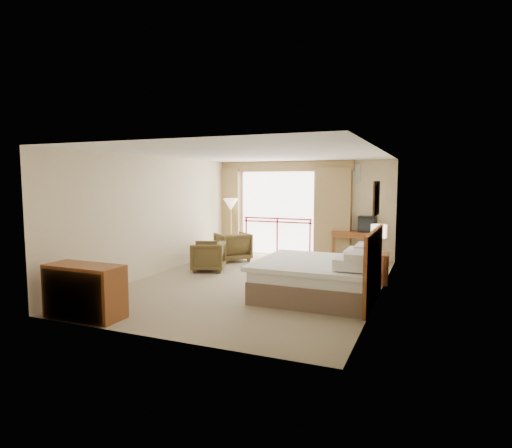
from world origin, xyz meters
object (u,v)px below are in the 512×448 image
at_px(bed, 320,277).
at_px(tv, 368,224).
at_px(side_table, 209,250).
at_px(floor_lamp, 231,206).
at_px(nightstand, 378,268).
at_px(dresser, 85,291).
at_px(wastebasket, 321,259).
at_px(armchair_near, 208,271).
at_px(table_lamp, 379,232).
at_px(armchair_far, 233,260).
at_px(desk, 356,237).

xyz_separation_m(bed, tv, (0.30, 3.94, 0.62)).
height_order(side_table, floor_lamp, floor_lamp).
bearing_deg(nightstand, dresser, -138.35).
height_order(wastebasket, armchair_near, armchair_near).
bearing_deg(tv, nightstand, -78.67).
bearing_deg(floor_lamp, dresser, -86.29).
xyz_separation_m(table_lamp, armchair_far, (-3.92, 1.05, -1.09)).
height_order(table_lamp, floor_lamp, floor_lamp).
bearing_deg(tv, armchair_far, -160.88).
bearing_deg(floor_lamp, armchair_near, -77.80).
bearing_deg(armchair_near, nightstand, 74.75).
distance_m(bed, nightstand, 1.77).
bearing_deg(armchair_far, floor_lamp, -109.42).
bearing_deg(wastebasket, table_lamp, -43.81).
height_order(wastebasket, armchair_far, armchair_far).
xyz_separation_m(nightstand, tv, (-0.56, 2.39, 0.69)).
distance_m(bed, dresser, 4.06).
bearing_deg(dresser, nightstand, 41.28).
bearing_deg(bed, desk, 90.06).
height_order(tv, armchair_far, tv).
bearing_deg(wastebasket, desk, 49.85).
bearing_deg(dresser, tv, 57.56).
relative_size(side_table, dresser, 0.45).
distance_m(table_lamp, wastebasket, 2.41).
xyz_separation_m(nightstand, wastebasket, (-1.60, 1.58, -0.18)).
relative_size(nightstand, floor_lamp, 0.39).
height_order(nightstand, floor_lamp, floor_lamp).
bearing_deg(wastebasket, side_table, -154.84).
bearing_deg(bed, wastebasket, 103.30).
height_order(wastebasket, dresser, dresser).
bearing_deg(wastebasket, nightstand, -44.73).
bearing_deg(wastebasket, floor_lamp, 172.36).
distance_m(nightstand, tv, 2.55).
xyz_separation_m(nightstand, floor_lamp, (-4.38, 1.96, 1.09)).
relative_size(wastebasket, side_table, 0.46).
height_order(armchair_far, armchair_near, armchair_far).
height_order(nightstand, side_table, nightstand).
height_order(desk, wastebasket, desk).
xyz_separation_m(table_lamp, side_table, (-4.22, 0.30, -0.69)).
xyz_separation_m(table_lamp, armchair_near, (-3.89, -0.36, -1.09)).
height_order(nightstand, dresser, dresser).
distance_m(wastebasket, dresser, 6.20).
height_order(floor_lamp, dresser, floor_lamp).
height_order(tv, wastebasket, tv).
bearing_deg(side_table, armchair_far, 68.08).
distance_m(desk, tv, 0.49).
bearing_deg(wastebasket, bed, -76.70).
bearing_deg(desk, side_table, -152.56).
distance_m(tv, side_table, 4.24).
distance_m(nightstand, table_lamp, 0.77).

